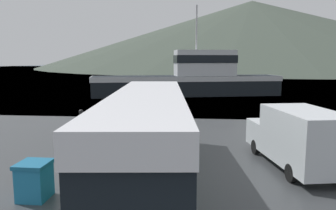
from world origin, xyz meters
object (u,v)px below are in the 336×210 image
object	(u,v)px
tour_bus	(148,133)
fishing_boat	(191,79)
delivery_van	(297,137)
storage_bin	(34,180)

from	to	relation	value
tour_bus	fishing_boat	world-z (taller)	fishing_boat
delivery_van	storage_bin	distance (m)	10.40
delivery_van	fishing_boat	size ratio (longest dim) A/B	0.26
fishing_boat	delivery_van	bearing A→B (deg)	177.50
delivery_van	fishing_boat	distance (m)	28.10
tour_bus	storage_bin	xyz separation A→B (m)	(-3.51, -1.87, -1.25)
fishing_boat	tour_bus	bearing A→B (deg)	165.22
tour_bus	fishing_boat	size ratio (longest dim) A/B	0.54
tour_bus	delivery_van	bearing A→B (deg)	14.31
tour_bus	delivery_van	xyz separation A→B (m)	(6.03, 2.21, -0.54)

